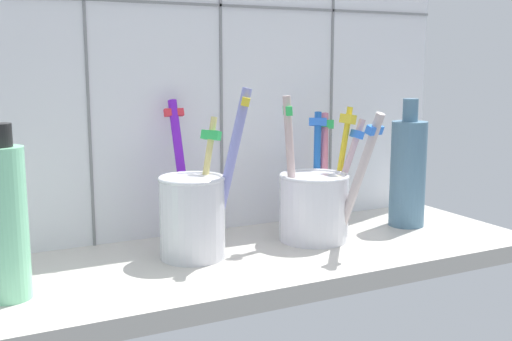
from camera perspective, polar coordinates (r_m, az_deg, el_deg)
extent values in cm
cube|color=#BCB7AD|center=(70.41, 0.60, -8.14)|extent=(64.00, 22.00, 2.00)
cube|color=white|center=(77.87, -3.53, 9.62)|extent=(64.00, 2.00, 45.00)
cube|color=gray|center=(71.88, -15.10, 9.31)|extent=(0.30, 0.20, 45.00)
cube|color=gray|center=(76.86, -3.20, 9.62)|extent=(0.30, 0.20, 45.00)
cube|color=gray|center=(84.61, 6.90, 9.57)|extent=(0.30, 0.20, 45.00)
cube|color=gray|center=(77.16, -3.25, 14.72)|extent=(64.00, 0.20, 0.30)
cylinder|color=silver|center=(67.34, -5.79, -4.33)|extent=(6.96, 6.96, 8.61)
torus|color=silver|center=(66.44, -5.85, -0.72)|extent=(7.11, 7.11, 0.50)
cylinder|color=#D7C772|center=(68.78, -4.72, -1.23)|extent=(4.35, 2.94, 14.53)
cube|color=green|center=(69.06, -4.09, 3.22)|extent=(1.99, 2.45, 1.16)
cylinder|color=purple|center=(71.69, -6.77, -0.17)|extent=(1.29, 6.84, 16.29)
cube|color=#E5333F|center=(73.09, -7.45, 5.24)|extent=(2.28, 0.94, 1.00)
cylinder|color=#8386CF|center=(65.88, -2.37, -0.23)|extent=(5.00, 3.07, 17.88)
cube|color=yellow|center=(65.02, -0.96, 6.27)|extent=(1.68, 2.08, 1.04)
cylinder|color=silver|center=(74.15, 5.25, -3.40)|extent=(8.12, 8.12, 7.64)
torus|color=silver|center=(73.38, 5.30, -0.50)|extent=(8.21, 8.21, 0.50)
cylinder|color=#BC9DA6|center=(75.45, 7.91, -0.60)|extent=(5.51, 1.62, 13.88)
cube|color=blue|center=(75.46, 9.13, 3.26)|extent=(1.31, 2.29, 1.08)
cylinder|color=#C4A8A4|center=(72.15, 3.20, 0.19)|extent=(2.31, 1.46, 16.63)
cube|color=green|center=(71.24, 2.88, 5.44)|extent=(1.20, 2.05, 1.08)
cylinder|color=blue|center=(77.80, 5.54, -0.02)|extent=(3.10, 4.02, 14.41)
cube|color=blue|center=(78.37, 5.63, 4.41)|extent=(2.40, 2.10, 1.10)
cylinder|color=gold|center=(76.27, 7.61, 0.06)|extent=(3.24, 0.74, 15.15)
cube|color=yellow|center=(76.05, 8.32, 4.65)|extent=(0.96, 2.41, 1.22)
cylinder|color=#BDAEAE|center=(71.02, 9.25, -0.75)|extent=(2.80, 6.42, 15.25)
cube|color=blue|center=(69.07, 10.68, 3.65)|extent=(2.36, 1.71, 1.16)
cylinder|color=#D1718E|center=(78.23, 6.17, -0.09)|extent=(4.29, 6.00, 14.28)
cube|color=green|center=(79.60, 6.22, 4.19)|extent=(2.57, 2.20, 1.17)
cylinder|color=slate|center=(82.16, 13.59, -0.31)|extent=(4.48, 4.48, 13.38)
cylinder|color=slate|center=(81.19, 13.82, 5.33)|extent=(1.91, 1.91, 2.84)
cylinder|color=#88E2AC|center=(58.99, -21.77, -4.53)|extent=(3.87, 3.87, 13.54)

